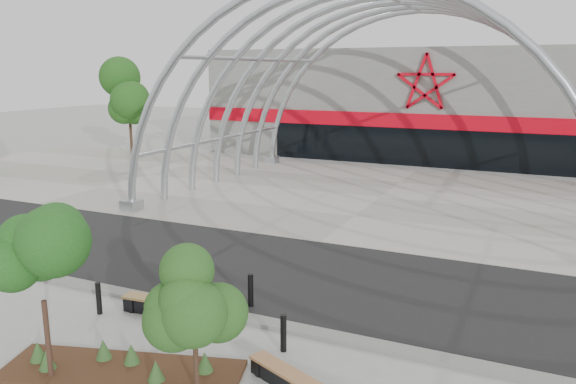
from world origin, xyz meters
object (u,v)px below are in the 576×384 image
object	(u,v)px
bench_0	(160,306)
bench_1	(285,378)
street_tree_0	(40,267)
bollard_2	(174,287)
street_tree_1	(193,292)

from	to	relation	value
bench_0	bench_1	bearing A→B (deg)	-21.63
street_tree_0	bench_1	xyz separation A→B (m)	(4.68, 1.87, -2.38)
bench_1	bollard_2	world-z (taller)	bollard_2
street_tree_0	street_tree_1	size ratio (longest dim) A/B	1.15
bench_1	bollard_2	xyz separation A→B (m)	(-4.68, 2.59, 0.29)
bench_0	bollard_2	world-z (taller)	bollard_2
street_tree_1	bench_1	world-z (taller)	street_tree_1
street_tree_0	street_tree_1	distance (m)	3.29
street_tree_0	bench_1	bearing A→B (deg)	21.73
bench_0	bench_1	world-z (taller)	bench_0
bench_0	street_tree_0	bearing A→B (deg)	-90.81
street_tree_0	bollard_2	size ratio (longest dim) A/B	3.67
bench_0	bench_1	distance (m)	4.98
street_tree_0	bollard_2	bearing A→B (deg)	90.04
bollard_2	street_tree_0	bearing A→B (deg)	-89.96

